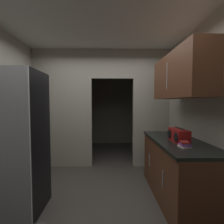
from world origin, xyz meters
TOP-DOWN VIEW (x-y plane):
  - ground at (0.00, 0.00)m, footprint 20.00×20.00m
  - kitchen_overhead_slab at (0.00, 0.47)m, footprint 3.50×7.11m
  - kitchen_partition at (-0.07, 1.55)m, footprint 3.10×0.12m
  - adjoining_room_shell at (0.00, 3.15)m, footprint 3.10×2.33m
  - refrigerator at (-1.15, -0.15)m, footprint 0.80×0.73m
  - lower_cabinet_run at (1.20, 0.13)m, footprint 0.69×1.70m
  - upper_cabinet_counterside at (1.20, 0.13)m, footprint 0.36×1.53m
  - boombox at (1.17, 0.02)m, footprint 0.19×0.42m
  - book_stack at (1.13, -0.29)m, footprint 0.15×0.18m

SIDE VIEW (x-z plane):
  - ground at x=0.00m, z-range 0.00..0.00m
  - lower_cabinet_run at x=1.20m, z-range 0.00..0.91m
  - book_stack at x=1.13m, z-range 0.90..0.98m
  - refrigerator at x=-1.15m, z-range 0.00..1.89m
  - boombox at x=1.17m, z-range 0.89..1.11m
  - adjoining_room_shell at x=0.00m, z-range 0.00..2.67m
  - kitchen_partition at x=-0.07m, z-range 0.10..2.77m
  - upper_cabinet_counterside at x=1.20m, z-range 1.54..2.20m
  - kitchen_overhead_slab at x=0.00m, z-range 2.67..2.73m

